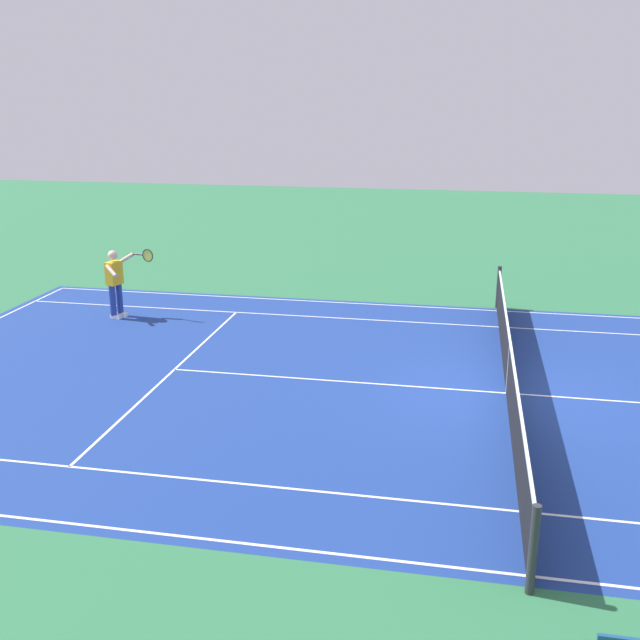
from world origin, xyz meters
TOP-DOWN VIEW (x-y plane):
  - ground_plane at (0.00, 0.00)m, footprint 60.00×60.00m
  - court_slab at (0.00, 0.00)m, footprint 24.20×11.40m
  - court_line_markings at (0.00, 0.00)m, footprint 23.85×11.05m
  - tennis_net at (0.00, 0.00)m, footprint 0.10×11.70m
  - tennis_player_near at (9.10, -3.18)m, footprint 1.16×0.75m

SIDE VIEW (x-z plane):
  - ground_plane at x=0.00m, z-range 0.00..0.00m
  - court_slab at x=0.00m, z-range 0.00..0.00m
  - court_line_markings at x=0.00m, z-range 0.00..0.01m
  - tennis_net at x=0.00m, z-range -0.05..1.03m
  - tennis_player_near at x=9.10m, z-range 0.08..1.78m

